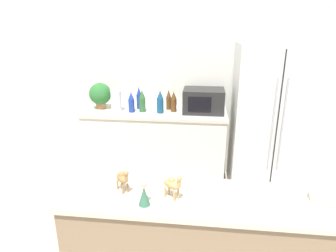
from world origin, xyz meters
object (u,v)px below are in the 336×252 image
Objects in this scene: paper_towel_roll at (116,101)px; back_bottle_1 at (139,98)px; camel_figurine at (172,184)px; back_bottle_0 at (160,102)px; back_bottle_4 at (131,102)px; fruit_bowl at (328,197)px; refrigerator at (270,121)px; back_bottle_3 at (169,100)px; microwave at (203,101)px; potted_plant at (100,95)px; back_bottle_2 at (174,102)px; back_bottle_5 at (142,101)px; camel_figurine_second at (123,178)px; wise_man_figurine_crimson at (144,194)px.

back_bottle_1 is at bearing 32.13° from paper_towel_roll.
back_bottle_1 is at bearing 107.51° from camel_figurine.
back_bottle_4 is at bearing -178.94° from back_bottle_0.
camel_figurine is (-0.92, -0.08, 0.07)m from fruit_bowl.
refrigerator reaches higher than back_bottle_0.
back_bottle_0 reaches higher than back_bottle_3.
back_bottle_0 is (-0.51, -0.10, -0.01)m from microwave.
potted_plant reaches higher than back_bottle_3.
back_bottle_1 is 1.11× the size of back_bottle_4.
back_bottle_2 reaches higher than back_bottle_4.
potted_plant is 0.55m from back_bottle_5.
back_bottle_0 reaches higher than paper_towel_roll.
microwave is 2.00m from fruit_bowl.
back_bottle_0 is 1.79m from camel_figurine_second.
potted_plant is 1.27× the size of back_bottle_2.
wise_man_figurine_crimson is (-0.32, -2.02, -0.06)m from microwave.
refrigerator reaches higher than wise_man_figurine_crimson.
fruit_bowl is at bearing -47.29° from back_bottle_4.
back_bottle_3 reaches higher than camel_figurine_second.
back_bottle_2 is 1.01× the size of back_bottle_4.
camel_figurine_second is at bearing -124.91° from refrigerator.
microwave reaches higher than wise_man_figurine_crimson.
paper_towel_roll is 2.03m from camel_figurine.
back_bottle_3 is 0.46m from back_bottle_4.
back_bottle_2 is at bearing 9.08° from back_bottle_4.
camel_figurine is 1.04× the size of wise_man_figurine_crimson.
back_bottle_0 reaches higher than camel_figurine.
back_bottle_0 is 1.10× the size of back_bottle_2.
back_bottle_4 reaches higher than fruit_bowl.
back_bottle_1 is (-0.29, 0.16, 0.00)m from back_bottle_0.
fruit_bowl is 1.35× the size of wise_man_figurine_crimson.
back_bottle_4 is (0.42, -0.11, -0.06)m from potted_plant.
back_bottle_0 is (-1.28, -0.01, 0.19)m from refrigerator.
back_bottle_1 is 1.04× the size of back_bottle_5.
paper_towel_roll is at bearing -147.87° from back_bottle_1.
back_bottle_0 is at bearing -7.91° from potted_plant.
back_bottle_3 is 1.56× the size of camel_figurine_second.
back_bottle_2 is 2.14m from fruit_bowl.
back_bottle_4 is at bearing 101.72° from camel_figurine_second.
back_bottle_0 reaches higher than wise_man_figurine_crimson.
camel_figurine_second is (0.37, -1.78, -0.02)m from back_bottle_4.
fruit_bowl is at bearing 8.96° from wise_man_figurine_crimson.
microwave is 0.73m from back_bottle_5.
back_bottle_1 reaches higher than back_bottle_3.
fruit_bowl is at bearing -67.79° from microwave.
back_bottle_2 is 1.92m from camel_figurine.
back_bottle_5 is (-0.22, 0.03, -0.00)m from back_bottle_0.
microwave is 1.72× the size of back_bottle_1.
microwave is 1.89× the size of back_bottle_2.
refrigerator is 1.82m from paper_towel_roll.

